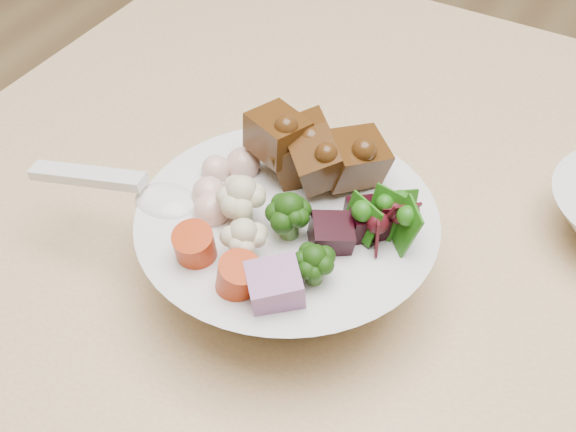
{
  "coord_description": "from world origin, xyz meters",
  "views": [
    {
      "loc": [
        -0.0,
        -0.55,
        1.31
      ],
      "look_at": [
        -0.23,
        -0.13,
        0.86
      ],
      "focal_mm": 50.0,
      "sensor_mm": 36.0,
      "label": 1
    }
  ],
  "objects": [
    {
      "name": "soup_spoon",
      "position": [
        -0.35,
        -0.17,
        0.87
      ],
      "size": [
        0.16,
        0.06,
        0.03
      ],
      "rotation": [
        0.0,
        0.0,
        0.16
      ],
      "color": "silver",
      "rests_on": "food_bowl"
    },
    {
      "name": "food_bowl",
      "position": [
        -0.23,
        -0.14,
        0.84
      ],
      "size": [
        0.25,
        0.25,
        0.13
      ],
      "color": "silver",
      "rests_on": "dining_table"
    }
  ]
}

